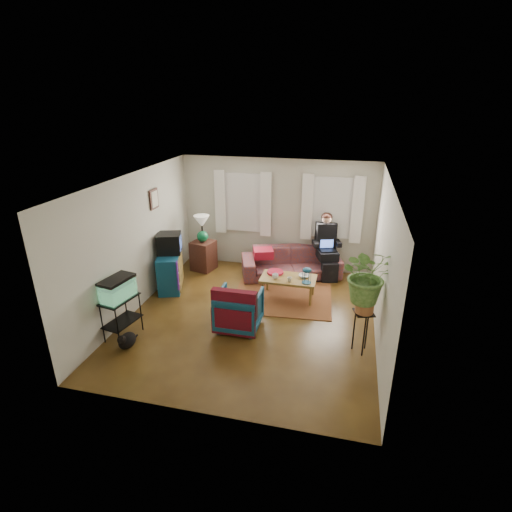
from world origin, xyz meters
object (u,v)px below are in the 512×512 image
(armchair, at_px, (239,308))
(dresser, at_px, (170,271))
(plant_stand, at_px, (362,332))
(side_table, at_px, (203,255))
(coffee_table, at_px, (288,288))
(sofa, at_px, (291,258))
(aquarium_stand, at_px, (122,318))

(armchair, bearing_deg, dresser, -31.95)
(armchair, bearing_deg, plant_stand, 173.29)
(side_table, height_order, armchair, armchair)
(side_table, bearing_deg, coffee_table, -23.91)
(coffee_table, bearing_deg, sofa, 96.21)
(aquarium_stand, height_order, armchair, armchair)
(plant_stand, bearing_deg, side_table, 145.32)
(plant_stand, bearing_deg, coffee_table, 133.06)
(side_table, xyz_separation_m, coffee_table, (2.20, -0.97, -0.12))
(sofa, distance_m, side_table, 2.09)
(sofa, relative_size, coffee_table, 2.00)
(aquarium_stand, bearing_deg, armchair, 32.80)
(sofa, bearing_deg, armchair, -121.99)
(dresser, bearing_deg, coffee_table, -14.84)
(aquarium_stand, bearing_deg, sofa, 63.22)
(aquarium_stand, xyz_separation_m, plant_stand, (3.99, 0.51, -0.00))
(coffee_table, bearing_deg, side_table, 156.37)
(side_table, bearing_deg, plant_stand, -34.68)
(dresser, relative_size, armchair, 1.13)
(armchair, height_order, coffee_table, armchair)
(dresser, bearing_deg, armchair, -49.95)
(side_table, distance_m, armchair, 2.73)
(sofa, distance_m, coffee_table, 1.13)
(coffee_table, bearing_deg, plant_stand, -46.66)
(side_table, bearing_deg, sofa, 3.52)
(side_table, relative_size, plant_stand, 0.96)
(sofa, height_order, coffee_table, sofa)
(sofa, relative_size, plant_stand, 3.04)
(sofa, xyz_separation_m, plant_stand, (1.56, -2.64, -0.07))
(armchair, xyz_separation_m, plant_stand, (2.12, -0.25, -0.02))
(side_table, bearing_deg, aquarium_stand, -96.60)
(sofa, xyz_separation_m, armchair, (-0.56, -2.40, -0.05))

